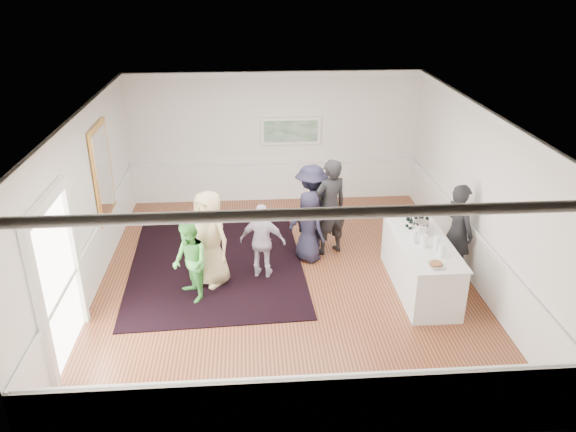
{
  "coord_description": "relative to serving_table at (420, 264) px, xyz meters",
  "views": [
    {
      "loc": [
        -0.62,
        -9.17,
        5.47
      ],
      "look_at": [
        0.06,
        0.2,
        1.23
      ],
      "focal_mm": 35.0,
      "sensor_mm": 36.0,
      "label": 1
    }
  ],
  "objects": [
    {
      "name": "bartender",
      "position": [
        0.78,
        0.4,
        0.44
      ],
      "size": [
        0.69,
        0.8,
        1.86
      ],
      "primitive_type": "imported",
      "rotation": [
        0.0,
        0.0,
        2.01
      ],
      "color": "black",
      "rests_on": "floor"
    },
    {
      "name": "area_rug",
      "position": [
        -3.75,
        1.2,
        -0.48
      ],
      "size": [
        3.54,
        4.54,
        0.02
      ],
      "primitive_type": "cube",
      "rotation": [
        0.0,
        0.0,
        0.04
      ],
      "color": "black",
      "rests_on": "floor"
    },
    {
      "name": "ice_bucket",
      "position": [
        0.03,
        0.25,
        0.6
      ],
      "size": [
        0.26,
        0.26,
        0.25
      ],
      "primitive_type": "cylinder",
      "color": "silver",
      "rests_on": "serving_table"
    },
    {
      "name": "guest_dark_b",
      "position": [
        -1.46,
        1.52,
        0.51
      ],
      "size": [
        0.87,
        0.74,
        2.01
      ],
      "primitive_type": "imported",
      "rotation": [
        0.0,
        0.0,
        3.55
      ],
      "color": "black",
      "rests_on": "floor"
    },
    {
      "name": "doorway",
      "position": [
        -5.86,
        -1.44,
        0.92
      ],
      "size": [
        0.1,
        1.78,
        2.56
      ],
      "color": "white",
      "rests_on": "wall_left"
    },
    {
      "name": "floor",
      "position": [
        -2.42,
        0.46,
        -0.49
      ],
      "size": [
        8.0,
        8.0,
        0.0
      ],
      "primitive_type": "plane",
      "color": "brown",
      "rests_on": "ground"
    },
    {
      "name": "wall_back",
      "position": [
        -2.42,
        4.46,
        1.11
      ],
      "size": [
        7.0,
        0.02,
        3.2
      ],
      "primitive_type": "cube",
      "color": "white",
      "rests_on": "floor"
    },
    {
      "name": "serving_table",
      "position": [
        0.0,
        0.0,
        0.0
      ],
      "size": [
        0.92,
        2.43,
        0.98
      ],
      "color": "silver",
      "rests_on": "floor"
    },
    {
      "name": "guest_lilac",
      "position": [
        -2.83,
        0.64,
        0.24
      ],
      "size": [
        0.92,
        0.56,
        1.47
      ],
      "primitive_type": "imported",
      "rotation": [
        0.0,
        0.0,
        2.9
      ],
      "color": "silver",
      "rests_on": "floor"
    },
    {
      "name": "nut_bowl",
      "position": [
        -0.07,
        -0.96,
        0.53
      ],
      "size": [
        0.26,
        0.26,
        0.07
      ],
      "color": "white",
      "rests_on": "serving_table"
    },
    {
      "name": "wainscoting",
      "position": [
        -2.42,
        0.46,
        0.01
      ],
      "size": [
        7.0,
        8.0,
        1.0
      ],
      "primitive_type": null,
      "color": "white",
      "rests_on": "floor"
    },
    {
      "name": "wall_left",
      "position": [
        -5.92,
        0.46,
        1.11
      ],
      "size": [
        0.02,
        8.0,
        3.2
      ],
      "primitive_type": "cube",
      "color": "white",
      "rests_on": "floor"
    },
    {
      "name": "wall_right",
      "position": [
        1.08,
        0.46,
        1.11
      ],
      "size": [
        0.02,
        8.0,
        3.2
      ],
      "primitive_type": "cube",
      "color": "white",
      "rests_on": "floor"
    },
    {
      "name": "guest_tan",
      "position": [
        -3.8,
        0.47,
        0.42
      ],
      "size": [
        1.06,
        1.01,
        1.83
      ],
      "primitive_type": "imported",
      "rotation": [
        0.0,
        0.0,
        -0.68
      ],
      "color": "tan",
      "rests_on": "floor"
    },
    {
      "name": "landscape_painting",
      "position": [
        -2.02,
        4.41,
        1.29
      ],
      "size": [
        1.44,
        0.06,
        0.66
      ],
      "color": "white",
      "rests_on": "wall_back"
    },
    {
      "name": "guest_green",
      "position": [
        -4.12,
        -0.07,
        0.24
      ],
      "size": [
        0.81,
        0.89,
        1.47
      ],
      "primitive_type": "imported",
      "rotation": [
        0.0,
        0.0,
        -1.12
      ],
      "color": "green",
      "rests_on": "floor"
    },
    {
      "name": "juice_pitchers",
      "position": [
        -0.0,
        -0.31,
        0.61
      ],
      "size": [
        0.45,
        0.66,
        0.24
      ],
      "color": "#86B741",
      "rests_on": "serving_table"
    },
    {
      "name": "guest_navy",
      "position": [
        -1.9,
        1.24,
        0.23
      ],
      "size": [
        0.8,
        0.85,
        1.46
      ],
      "primitive_type": "imported",
      "rotation": [
        0.0,
        0.0,
        2.23
      ],
      "color": "#201E33",
      "rests_on": "floor"
    },
    {
      "name": "wall_front",
      "position": [
        -2.42,
        -3.54,
        1.11
      ],
      "size": [
        7.0,
        0.02,
        3.2
      ],
      "primitive_type": "cube",
      "color": "white",
      "rests_on": "floor"
    },
    {
      "name": "ceiling",
      "position": [
        -2.42,
        0.46,
        2.71
      ],
      "size": [
        7.0,
        8.0,
        0.02
      ],
      "primitive_type": "cube",
      "color": "white",
      "rests_on": "wall_back"
    },
    {
      "name": "wine_bottles",
      "position": [
        0.03,
        0.54,
        0.64
      ],
      "size": [
        0.42,
        0.27,
        0.31
      ],
      "color": "black",
      "rests_on": "serving_table"
    },
    {
      "name": "guest_dark_a",
      "position": [
        -1.8,
        1.76,
        0.41
      ],
      "size": [
        1.32,
        1.29,
        1.82
      ],
      "primitive_type": "imported",
      "rotation": [
        0.0,
        0.0,
        3.88
      ],
      "color": "#201E33",
      "rests_on": "floor"
    },
    {
      "name": "mirror",
      "position": [
        -5.87,
        1.76,
        1.31
      ],
      "size": [
        0.05,
        1.25,
        1.85
      ],
      "color": "#ECA745",
      "rests_on": "wall_left"
    }
  ]
}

